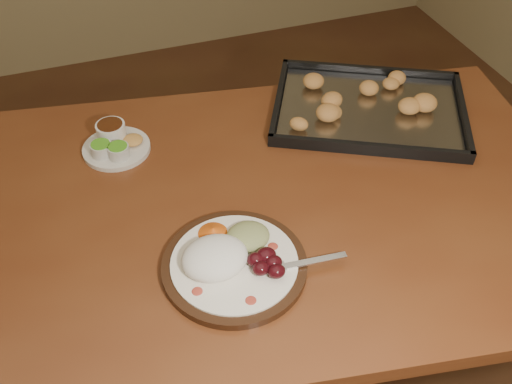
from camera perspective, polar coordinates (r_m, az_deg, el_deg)
name	(u,v)px	position (r m, az deg, el deg)	size (l,w,h in m)	color
ground	(191,373)	(1.89, -6.54, -17.54)	(4.00, 4.00, 0.00)	#54351D
dining_table	(254,230)	(1.35, -0.24, -3.80)	(1.63, 1.14, 0.75)	brown
dinner_plate	(231,260)	(1.14, -2.48, -6.77)	(0.36, 0.29, 0.07)	black
condiment_saucer	(114,143)	(1.44, -13.97, 4.77)	(0.17, 0.17, 0.06)	beige
baking_tray	(369,107)	(1.56, 11.25, 8.30)	(0.61, 0.55, 0.05)	black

